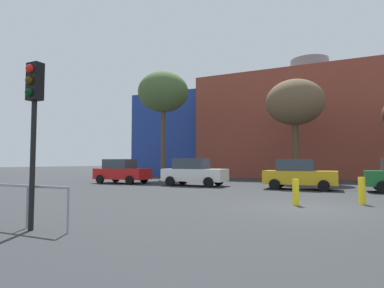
{
  "coord_description": "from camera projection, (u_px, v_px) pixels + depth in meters",
  "views": [
    {
      "loc": [
        1.02,
        -11.66,
        1.57
      ],
      "look_at": [
        -7.41,
        6.48,
        2.75
      ],
      "focal_mm": 29.45,
      "sensor_mm": 36.0,
      "label": 1
    }
  ],
  "objects": [
    {
      "name": "ground_plane",
      "position": [
        307.0,
        208.0,
        10.89
      ],
      "size": [
        200.0,
        200.0,
        0.0
      ],
      "primitive_type": "plane",
      "color": "#2D3033"
    },
    {
      "name": "building_backdrop",
      "position": [
        311.0,
        128.0,
        34.14
      ],
      "size": [
        40.23,
        10.67,
        12.82
      ],
      "color": "brown",
      "rests_on": "ground_plane"
    },
    {
      "name": "parked_car_0",
      "position": [
        122.0,
        171.0,
        23.8
      ],
      "size": [
        4.19,
        2.05,
        1.82
      ],
      "color": "red",
      "rests_on": "ground_plane"
    },
    {
      "name": "parked_car_1",
      "position": [
        194.0,
        172.0,
        21.27
      ],
      "size": [
        4.27,
        2.09,
        1.85
      ],
      "color": "white",
      "rests_on": "ground_plane"
    },
    {
      "name": "parked_car_2",
      "position": [
        299.0,
        174.0,
        18.42
      ],
      "size": [
        4.07,
        2.0,
        1.76
      ],
      "color": "gold",
      "rests_on": "ground_plane"
    },
    {
      "name": "traffic_light_near_left",
      "position": [
        33.0,
        106.0,
        7.42
      ],
      "size": [
        0.37,
        0.36,
        3.94
      ],
      "rotation": [
        0.0,
        0.0,
        -1.6
      ],
      "color": "black",
      "rests_on": "ground_plane"
    },
    {
      "name": "bare_tree_1",
      "position": [
        163.0,
        93.0,
        29.17
      ],
      "size": [
        4.66,
        4.66,
        9.97
      ],
      "color": "brown",
      "rests_on": "ground_plane"
    },
    {
      "name": "bare_tree_2",
      "position": [
        295.0,
        103.0,
        25.28
      ],
      "size": [
        4.58,
        4.58,
        8.24
      ],
      "color": "brown",
      "rests_on": "ground_plane"
    },
    {
      "name": "bollard_yellow_0",
      "position": [
        362.0,
        191.0,
        11.82
      ],
      "size": [
        0.24,
        0.24,
        1.02
      ],
      "primitive_type": "cylinder",
      "color": "yellow",
      "rests_on": "ground_plane"
    },
    {
      "name": "bollard_yellow_1",
      "position": [
        296.0,
        192.0,
        11.59
      ],
      "size": [
        0.24,
        0.24,
        0.96
      ],
      "primitive_type": "cylinder",
      "color": "yellow",
      "rests_on": "ground_plane"
    }
  ]
}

